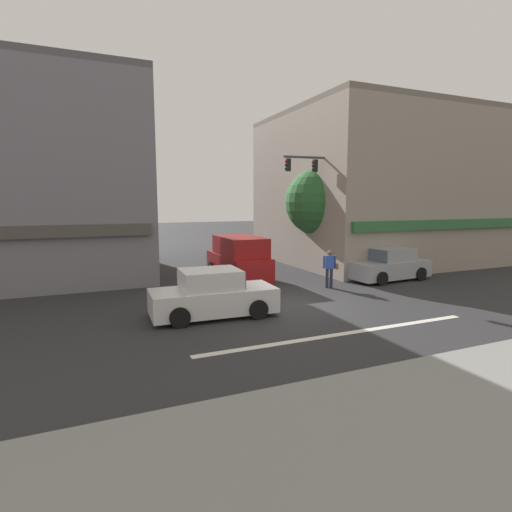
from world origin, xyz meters
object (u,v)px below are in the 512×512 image
(van_crossing_leftbound, at_px, (239,259))
(sedan_approaching_near, at_px, (389,265))
(utility_pole_near_left, at_px, (35,204))
(utility_pole_far_right, at_px, (364,196))
(street_tree, at_px, (318,202))
(traffic_light_mast, at_px, (347,191))
(sedan_crossing_center, at_px, (213,295))
(pedestrian_mid_crossing, at_px, (330,267))

(van_crossing_leftbound, bearing_deg, sedan_approaching_near, -24.16)
(utility_pole_near_left, relative_size, utility_pole_far_right, 0.90)
(street_tree, bearing_deg, utility_pole_near_left, -176.85)
(traffic_light_mast, distance_m, sedan_crossing_center, 10.59)
(utility_pole_near_left, xyz_separation_m, van_crossing_leftbound, (8.59, -0.03, -2.69))
(utility_pole_near_left, relative_size, sedan_crossing_center, 1.71)
(utility_pole_near_left, height_order, pedestrian_mid_crossing, utility_pole_near_left)
(sedan_crossing_center, relative_size, van_crossing_leftbound, 0.90)
(street_tree, distance_m, sedan_crossing_center, 10.70)
(traffic_light_mast, distance_m, pedestrian_mid_crossing, 5.02)
(utility_pole_near_left, height_order, utility_pole_far_right, utility_pole_far_right)
(pedestrian_mid_crossing, bearing_deg, utility_pole_far_right, 40.34)
(street_tree, distance_m, van_crossing_leftbound, 5.72)
(traffic_light_mast, height_order, sedan_approaching_near, traffic_light_mast)
(pedestrian_mid_crossing, bearing_deg, traffic_light_mast, 44.76)
(utility_pole_far_right, relative_size, traffic_light_mast, 1.27)
(pedestrian_mid_crossing, bearing_deg, van_crossing_leftbound, 131.36)
(utility_pole_near_left, height_order, sedan_approaching_near, utility_pole_near_left)
(traffic_light_mast, relative_size, sedan_approaching_near, 1.47)
(utility_pole_far_right, relative_size, sedan_approaching_near, 1.87)
(utility_pole_near_left, bearing_deg, van_crossing_leftbound, -0.18)
(traffic_light_mast, distance_m, van_crossing_leftbound, 6.59)
(sedan_crossing_center, bearing_deg, utility_pole_far_right, 30.54)
(utility_pole_far_right, xyz_separation_m, van_crossing_leftbound, (-8.16, -0.96, -3.10))
(traffic_light_mast, relative_size, pedestrian_mid_crossing, 3.71)
(utility_pole_near_left, height_order, traffic_light_mast, utility_pole_near_left)
(utility_pole_far_right, height_order, sedan_crossing_center, utility_pole_far_right)
(sedan_crossing_center, distance_m, van_crossing_leftbound, 6.42)
(street_tree, bearing_deg, van_crossing_leftbound, -171.15)
(traffic_light_mast, bearing_deg, utility_pole_far_right, 34.93)
(sedan_crossing_center, xyz_separation_m, sedan_approaching_near, (9.72, 2.65, 0.00))
(street_tree, bearing_deg, utility_pole_far_right, 3.34)
(utility_pole_far_right, bearing_deg, traffic_light_mast, -145.07)
(street_tree, relative_size, traffic_light_mast, 0.90)
(sedan_crossing_center, bearing_deg, utility_pole_near_left, 134.38)
(sedan_approaching_near, xyz_separation_m, pedestrian_mid_crossing, (-3.67, -0.42, 0.24))
(traffic_light_mast, height_order, sedan_crossing_center, traffic_light_mast)
(utility_pole_far_right, height_order, van_crossing_leftbound, utility_pole_far_right)
(sedan_crossing_center, height_order, sedan_approaching_near, same)
(utility_pole_far_right, bearing_deg, sedan_crossing_center, -149.46)
(street_tree, height_order, pedestrian_mid_crossing, street_tree)
(street_tree, height_order, sedan_approaching_near, street_tree)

